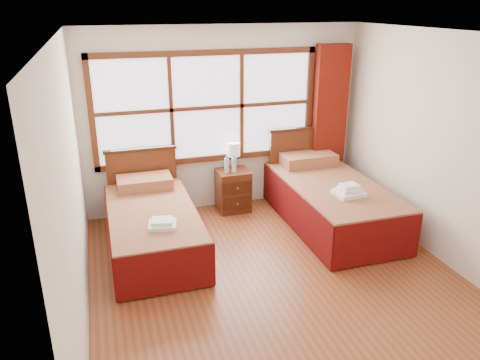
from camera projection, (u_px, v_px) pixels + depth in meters
name	position (u px, v px, depth m)	size (l,w,h in m)	color
floor	(279.00, 282.00, 5.11)	(4.50, 4.50, 0.00)	brown
ceiling	(288.00, 34.00, 4.19)	(4.50, 4.50, 0.00)	white
wall_back	(224.00, 120.00, 6.66)	(4.00, 4.00, 0.00)	silver
wall_left	(72.00, 193.00, 4.10)	(4.50, 4.50, 0.00)	silver
wall_right	(450.00, 153.00, 5.20)	(4.50, 4.50, 0.00)	silver
window	(207.00, 108.00, 6.48)	(3.16, 0.06, 1.56)	white
curtain	(329.00, 123.00, 7.02)	(0.50, 0.16, 2.30)	maroon
bed_left	(152.00, 225.00, 5.74)	(1.05, 2.07, 1.02)	#371A0B
bed_right	(330.00, 200.00, 6.39)	(1.16, 2.24, 1.13)	#371A0B
nightstand	(233.00, 190.00, 6.80)	(0.46, 0.45, 0.61)	#572613
towels_left	(162.00, 224.00, 5.16)	(0.35, 0.32, 0.09)	white
towels_right	(349.00, 191.00, 5.84)	(0.36, 0.32, 0.15)	white
lamp	(233.00, 150.00, 6.72)	(0.20, 0.20, 0.38)	#C08A3D
bottle_near	(227.00, 165.00, 6.60)	(0.06, 0.06, 0.24)	silver
bottle_far	(234.00, 165.00, 6.61)	(0.06, 0.06, 0.24)	silver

